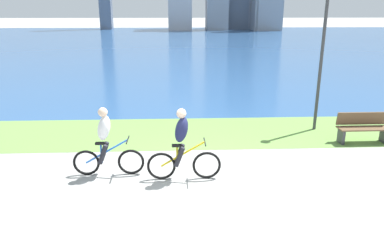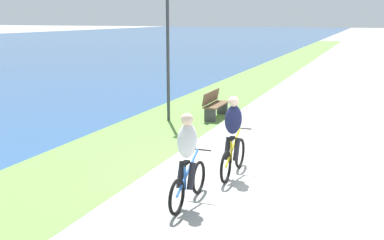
{
  "view_description": "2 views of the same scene",
  "coord_description": "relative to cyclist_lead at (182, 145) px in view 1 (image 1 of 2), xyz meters",
  "views": [
    {
      "loc": [
        -0.62,
        -7.54,
        3.83
      ],
      "look_at": [
        -0.23,
        1.04,
        1.17
      ],
      "focal_mm": 33.81,
      "sensor_mm": 36.0,
      "label": 1
    },
    {
      "loc": [
        -9.59,
        -2.45,
        3.28
      ],
      "look_at": [
        -0.13,
        1.22,
        1.05
      ],
      "focal_mm": 43.69,
      "sensor_mm": 36.0,
      "label": 2
    }
  ],
  "objects": [
    {
      "name": "lamppost_tall",
      "position": [
        4.44,
        3.46,
        1.98
      ],
      "size": [
        0.28,
        0.28,
        4.38
      ],
      "color": "#38383D",
      "rests_on": "ground"
    },
    {
      "name": "cyclist_lead",
      "position": [
        0.0,
        0.0,
        0.0
      ],
      "size": [
        1.72,
        0.52,
        1.71
      ],
      "color": "black",
      "rests_on": "ground"
    },
    {
      "name": "bay_water_surface",
      "position": [
        0.49,
        37.36,
        -0.84
      ],
      "size": [
        300.0,
        65.04,
        0.0
      ],
      "primitive_type": "cube",
      "color": "#2D568C",
      "rests_on": "ground"
    },
    {
      "name": "ground_plane",
      "position": [
        0.49,
        -0.16,
        -0.84
      ],
      "size": [
        300.0,
        300.0,
        0.0
      ],
      "primitive_type": "plane",
      "color": "#9E9E99"
    },
    {
      "name": "grass_strip_bayside",
      "position": [
        0.49,
        3.3,
        -0.84
      ],
      "size": [
        120.0,
        3.07,
        0.01
      ],
      "primitive_type": "cube",
      "color": "#6B9947",
      "rests_on": "ground"
    },
    {
      "name": "bench_near_path",
      "position": [
        5.39,
        2.2,
        -0.39
      ],
      "size": [
        1.5,
        0.47,
        0.9
      ],
      "color": "brown",
      "rests_on": "ground"
    },
    {
      "name": "cyclist_trailing",
      "position": [
        -1.79,
        0.31,
        -0.01
      ],
      "size": [
        1.69,
        0.52,
        1.67
      ],
      "color": "black",
      "rests_on": "ground"
    }
  ]
}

